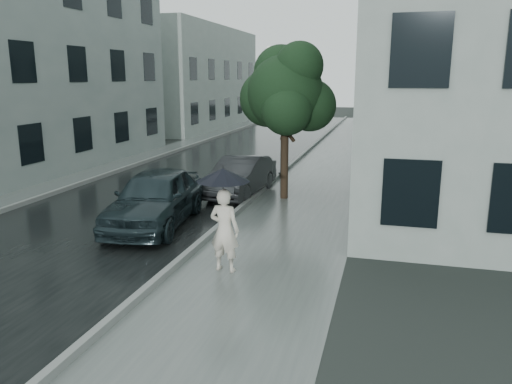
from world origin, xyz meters
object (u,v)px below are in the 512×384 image
(pedestrian, at_px, (225,230))
(car_near, at_px, (155,198))
(car_far, at_px, (241,176))
(street_tree, at_px, (286,92))
(lamp_post, at_px, (279,104))

(pedestrian, xyz_separation_m, car_near, (-2.94, 2.70, -0.11))
(car_far, bearing_deg, street_tree, 3.19)
(lamp_post, distance_m, car_near, 8.16)
(pedestrian, bearing_deg, street_tree, -82.25)
(pedestrian, bearing_deg, car_far, -69.27)
(car_near, bearing_deg, car_far, 67.07)
(lamp_post, bearing_deg, street_tree, -70.26)
(pedestrian, distance_m, lamp_post, 10.61)
(street_tree, distance_m, car_far, 3.32)
(pedestrian, relative_size, car_near, 0.39)
(pedestrian, distance_m, car_far, 7.12)
(lamp_post, bearing_deg, pedestrian, -80.15)
(car_near, bearing_deg, street_tree, 49.20)
(lamp_post, height_order, car_near, lamp_post)
(car_far, bearing_deg, pedestrian, -71.69)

